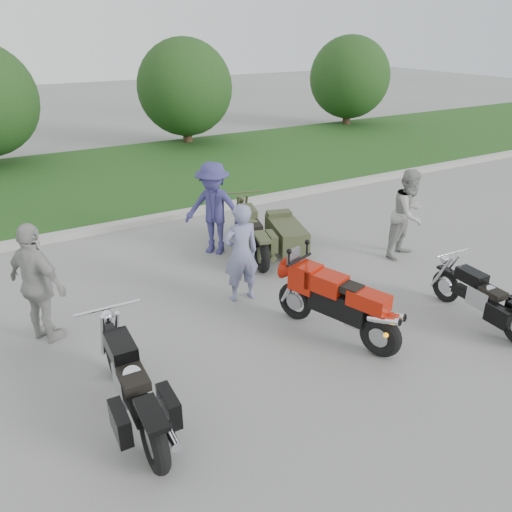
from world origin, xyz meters
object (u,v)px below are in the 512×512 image
sportbike_red (339,302)px  cruiser_right (486,302)px  person_denim (214,209)px  cruiser_sidecar (273,235)px  cruiser_left (134,390)px  person_stripe (241,253)px  person_grey (409,214)px  person_back (38,284)px

sportbike_red → cruiser_right: size_ratio=1.03×
person_denim → cruiser_sidecar: bearing=14.2°
cruiser_left → cruiser_right: bearing=-5.0°
person_stripe → person_grey: 3.80m
cruiser_left → cruiser_sidecar: cruiser_left is taller
cruiser_left → cruiser_right: 5.52m
cruiser_left → cruiser_right: cruiser_left is taller
person_denim → person_back: (-3.60, -1.62, -0.03)m
cruiser_right → person_grey: bearing=74.9°
person_grey → person_denim: bearing=131.7°
cruiser_left → person_denim: (2.96, 4.03, 0.49)m
cruiser_right → person_denim: 5.32m
cruiser_left → person_denim: 5.03m
person_back → cruiser_right: bearing=-147.4°
person_back → person_stripe: bearing=-128.1°
person_grey → person_back: person_back is taller
cruiser_sidecar → sportbike_red: bearing=-87.9°
sportbike_red → cruiser_sidecar: 3.19m
sportbike_red → cruiser_left: 3.24m
person_back → person_denim: bearing=-96.8°
cruiser_right → person_grey: 2.74m
cruiser_sidecar → person_stripe: bearing=-122.0°
sportbike_red → cruiser_right: sportbike_red is taller
sportbike_red → cruiser_left: (-3.22, -0.25, -0.13)m
sportbike_red → cruiser_sidecar: sportbike_red is taller
cruiser_sidecar → person_back: 4.72m
cruiser_right → person_stripe: person_stripe is taller
cruiser_left → person_back: bearing=106.2°
cruiser_sidecar → person_stripe: (-1.45, -1.33, 0.44)m
person_stripe → person_denim: (0.45, 2.01, 0.09)m
cruiser_left → sportbike_red: bearing=5.9°
sportbike_red → person_back: (-3.86, 2.16, 0.33)m
sportbike_red → cruiser_right: 2.43m
person_grey → person_back: 6.96m
cruiser_sidecar → person_denim: 1.32m
cruiser_right → person_denim: size_ratio=1.06×
cruiser_left → cruiser_right: size_ratio=1.18×
person_grey → sportbike_red: bearing=-167.6°
cruiser_sidecar → person_grey: person_grey is taller
person_grey → person_denim: (-3.35, 2.09, 0.05)m
cruiser_left → cruiser_sidecar: size_ratio=1.03×
person_back → cruiser_left: bearing=163.7°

